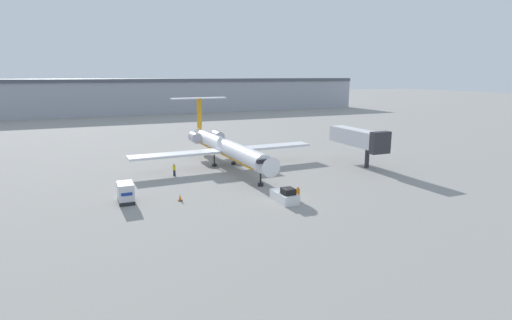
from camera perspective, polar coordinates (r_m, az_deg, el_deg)
The scene contains 9 objects.
ground_plane at distance 47.66m, azimuth 4.22°, elevation -5.85°, with size 600.00×600.00×0.00m, color gray.
terminal_building at distance 161.79m, azimuth -15.80°, elevation 8.79°, with size 180.00×16.80×13.15m.
airplane_main at distance 64.87m, azimuth -4.45°, elevation 1.95°, with size 30.64×31.01×10.43m.
pushback_tug at distance 47.29m, azimuth 4.11°, elevation -5.12°, with size 1.92×4.23×1.83m.
luggage_cart at distance 48.96m, azimuth -18.11°, elevation -4.49°, with size 1.75×2.86×2.38m.
worker_near_tug at distance 47.21m, azimuth 6.00°, elevation -4.80°, with size 0.40×0.26×1.86m.
worker_by_wing at distance 59.90m, azimuth -11.61°, elevation -1.34°, with size 0.40×0.26×1.87m.
traffic_cone_left at distance 48.31m, azimuth -10.78°, elevation -5.29°, with size 0.54×0.54×0.83m.
jet_bridge at distance 67.73m, azimuth 14.45°, elevation 3.05°, with size 3.20×12.41×6.19m.
Camera 1 is at (-20.93, -40.23, 14.65)m, focal length 28.00 mm.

